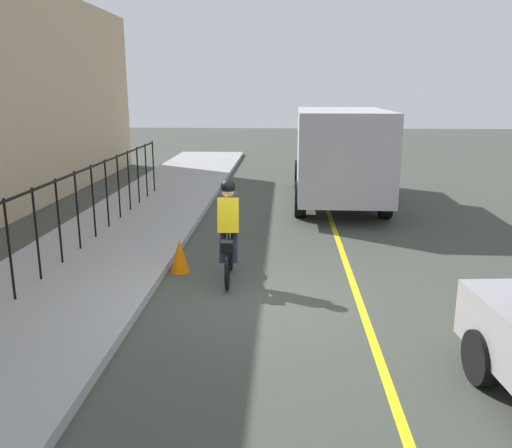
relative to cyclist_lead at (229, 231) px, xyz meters
name	(u,v)px	position (x,y,z in m)	size (l,w,h in m)	color
ground_plane	(260,304)	(-1.06, -0.60, -0.91)	(80.00, 80.00, 0.00)	#3C4038
lane_line_centre	(361,306)	(-1.06, -2.20, -0.91)	(36.00, 0.12, 0.01)	yellow
sidewalk	(51,295)	(-1.06, 2.80, -0.84)	(40.00, 3.20, 0.15)	#969797
iron_fence	(47,213)	(-0.06, 3.20, 0.30)	(15.58, 0.04, 1.60)	black
cyclist_lead	(229,231)	(0.00, 0.00, 0.00)	(1.71, 0.37, 1.83)	black
box_truck_background	(339,151)	(6.87, -2.55, 0.64)	(6.75, 2.62, 2.78)	#B2AEB7
traffic_cone_near	(180,256)	(0.41, 0.97, -0.59)	(0.36, 0.36, 0.63)	#E76403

